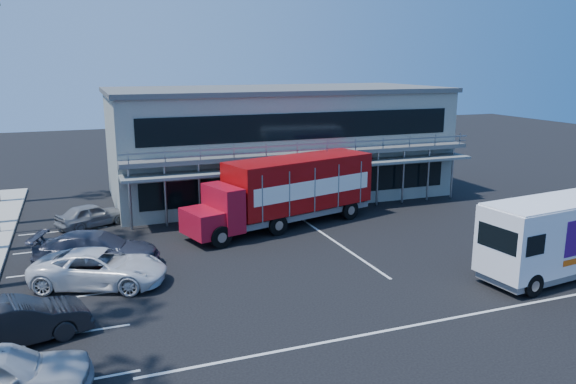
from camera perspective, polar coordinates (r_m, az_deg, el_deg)
name	(u,v)px	position (r m, az deg, el deg)	size (l,w,h in m)	color
ground	(328,270)	(25.13, 4.10, -7.86)	(120.00, 120.00, 0.00)	black
building	(277,141)	(38.81, -1.09, 5.20)	(22.40, 12.00, 7.30)	gray
red_truck	(288,189)	(31.13, 0.04, 0.29)	(11.50, 5.56, 3.78)	maroon
white_van	(555,237)	(26.21, 25.52, -4.11)	(7.17, 3.16, 3.39)	white
parked_car_b	(15,322)	(20.59, -25.98, -11.82)	(1.60, 4.59, 1.51)	black
parked_car_c	(100,268)	(24.38, -18.58, -7.33)	(2.48, 5.38, 1.49)	silver
parked_car_d	(97,250)	(26.54, -18.82, -5.59)	(2.23, 5.48, 1.59)	#323543
parked_car_e	(92,215)	(33.11, -19.32, -2.22)	(1.55, 3.86, 1.31)	slate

